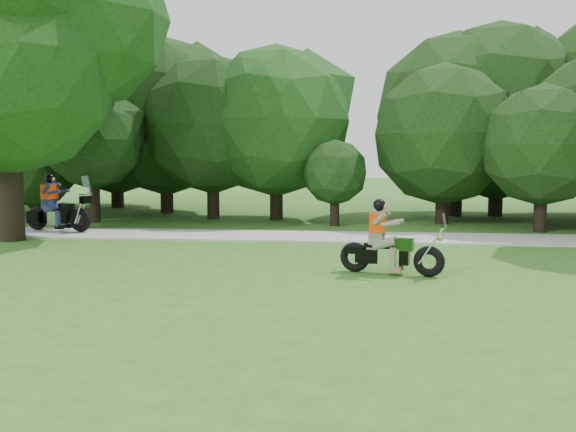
{
  "coord_description": "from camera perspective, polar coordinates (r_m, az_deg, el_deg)",
  "views": [
    {
      "loc": [
        -0.86,
        -10.35,
        2.5
      ],
      "look_at": [
        -2.48,
        4.22,
        1.01
      ],
      "focal_mm": 40.0,
      "sensor_mm": 36.0,
      "label": 1
    }
  ],
  "objects": [
    {
      "name": "ground",
      "position": [
        10.68,
        10.87,
        -7.83
      ],
      "size": [
        100.0,
        100.0,
        0.0
      ],
      "primitive_type": "plane",
      "color": "#2F651C",
      "rests_on": "ground"
    },
    {
      "name": "walkway",
      "position": [
        18.54,
        8.93,
        -1.92
      ],
      "size": [
        60.0,
        2.2,
        0.06
      ],
      "primitive_type": "cube",
      "color": "#A9A9A3",
      "rests_on": "ground"
    },
    {
      "name": "big_tree_west",
      "position": [
        20.0,
        -23.53,
        14.71
      ],
      "size": [
        8.64,
        6.56,
        9.96
      ],
      "color": "black",
      "rests_on": "ground"
    },
    {
      "name": "tree_line",
      "position": [
        24.87,
        7.94,
        8.51
      ],
      "size": [
        39.98,
        12.39,
        7.85
      ],
      "color": "black",
      "rests_on": "ground"
    },
    {
      "name": "touring_motorcycle",
      "position": [
        20.84,
        -20.07,
        0.49
      ],
      "size": [
        2.29,
        1.0,
        1.75
      ],
      "rotation": [
        0.0,
        0.0,
        -0.2
      ],
      "color": "black",
      "rests_on": "walkway"
    },
    {
      "name": "chopper_motorcycle",
      "position": [
        13.17,
        8.72,
        -2.7
      ],
      "size": [
        2.12,
        0.89,
        1.54
      ],
      "rotation": [
        0.0,
        0.0,
        -0.25
      ],
      "color": "black",
      "rests_on": "ground"
    }
  ]
}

